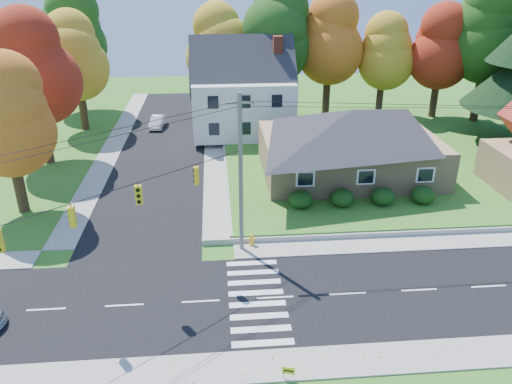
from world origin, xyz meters
TOP-DOWN VIEW (x-y plane):
  - ground at (0.00, 0.00)m, footprint 120.00×120.00m
  - road_main at (0.00, 0.00)m, footprint 90.00×8.00m
  - road_cross at (-8.00, 26.00)m, footprint 8.00×44.00m
  - sidewalk_north at (0.00, 5.00)m, footprint 90.00×2.00m
  - sidewalk_south at (0.00, -5.00)m, footprint 90.00×2.00m
  - lawn at (13.00, 21.00)m, footprint 30.00×30.00m
  - ranch_house at (8.00, 16.00)m, footprint 14.60×10.60m
  - colonial_house at (0.04, 28.00)m, footprint 10.40×8.40m
  - hedge_row at (7.50, 9.80)m, footprint 10.70×1.70m
  - traffic_infrastructure at (-0.15, 1.35)m, footprint 38.10×10.66m
  - tree_lot_0 at (-2.00, 34.00)m, footprint 6.72×6.72m
  - tree_lot_1 at (4.00, 33.00)m, footprint 7.84×7.84m
  - tree_lot_2 at (10.00, 34.00)m, footprint 7.28×7.28m
  - tree_lot_3 at (16.00, 33.00)m, footprint 6.16×6.16m
  - tree_lot_4 at (22.00, 32.00)m, footprint 6.72×6.72m
  - tree_lot_5 at (26.00, 30.00)m, footprint 8.40×8.40m
  - tree_west_0 at (-17.00, 12.00)m, footprint 6.16×6.16m
  - tree_west_1 at (-18.00, 22.00)m, footprint 7.28×7.28m
  - tree_west_2 at (-17.00, 32.00)m, footprint 6.72×6.72m
  - tree_west_3 at (-19.00, 40.00)m, footprint 7.84×7.84m
  - white_car at (-9.21, 31.92)m, footprint 1.69×3.90m
  - fire_hydrant at (-0.83, 5.58)m, footprint 0.49×0.38m
  - yard_sign at (-0.14, -5.85)m, footprint 0.55×0.17m

SIDE VIEW (x-z plane):
  - ground at x=0.00m, z-range 0.00..0.00m
  - road_main at x=0.00m, z-range 0.00..0.02m
  - road_cross at x=-8.00m, z-range 0.00..0.02m
  - sidewalk_north at x=0.00m, z-range 0.00..0.08m
  - sidewalk_south at x=0.00m, z-range 0.00..0.08m
  - lawn at x=13.00m, z-range 0.00..0.50m
  - fire_hydrant at x=-0.83m, z-range -0.02..0.84m
  - yard_sign at x=-0.14m, z-range 0.15..0.84m
  - white_car at x=-9.21m, z-range 0.02..1.27m
  - hedge_row at x=7.50m, z-range 0.50..1.77m
  - ranch_house at x=8.00m, z-range 0.57..5.97m
  - colonial_house at x=0.04m, z-range -0.22..9.38m
  - traffic_infrastructure at x=-0.15m, z-range 0.15..10.15m
  - tree_west_0 at x=-17.00m, z-range 1.42..12.89m
  - tree_lot_3 at x=16.00m, z-range 1.92..13.39m
  - tree_west_2 at x=-17.00m, z-range 1.55..14.06m
  - tree_lot_0 at x=-2.00m, z-range 2.05..14.56m
  - tree_lot_4 at x=22.00m, z-range 2.05..14.56m
  - tree_west_1 at x=-18.00m, z-range 1.68..15.24m
  - tree_lot_2 at x=10.00m, z-range 2.18..15.74m
  - tree_west_3 at x=-19.00m, z-range 1.81..16.41m
  - tree_lot_1 at x=4.00m, z-range 2.31..16.91m
  - tree_lot_5 at x=26.00m, z-range 2.45..18.09m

